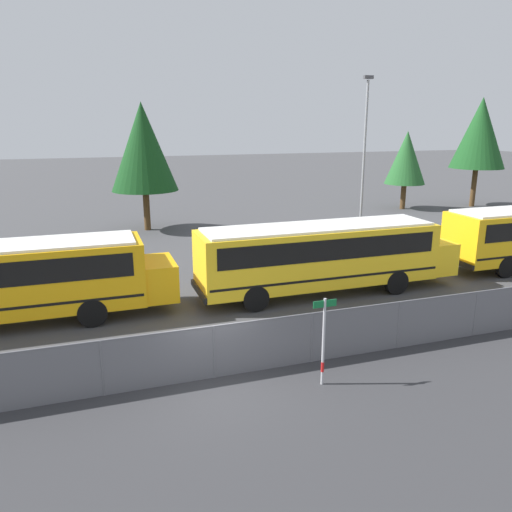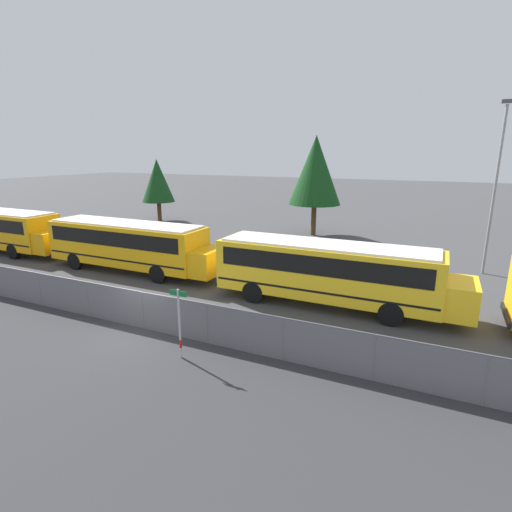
{
  "view_description": "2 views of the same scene",
  "coord_description": "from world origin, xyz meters",
  "px_view_note": "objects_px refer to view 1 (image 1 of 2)",
  "views": [
    {
      "loc": [
        -3.07,
        -12.96,
        7.28
      ],
      "look_at": [
        3.14,
        5.46,
        2.05
      ],
      "focal_mm": 35.0,
      "sensor_mm": 36.0,
      "label": 1
    },
    {
      "loc": [
        10.77,
        -12.02,
        7.19
      ],
      "look_at": [
        2.23,
        6.34,
        1.9
      ],
      "focal_mm": 28.0,
      "sensor_mm": 36.0,
      "label": 2
    }
  ],
  "objects_px": {
    "school_bus_1": "(2,278)",
    "tree_1": "(406,158)",
    "tree_0": "(480,133)",
    "tree_3": "(143,147)",
    "school_bus_2": "(324,252)",
    "light_pole": "(364,153)",
    "street_sign": "(324,339)"
  },
  "relations": [
    {
      "from": "school_bus_1",
      "to": "tree_1",
      "type": "bearing_deg",
      "value": 30.87
    },
    {
      "from": "tree_0",
      "to": "tree_1",
      "type": "height_order",
      "value": "tree_0"
    },
    {
      "from": "tree_0",
      "to": "tree_3",
      "type": "distance_m",
      "value": 28.71
    },
    {
      "from": "school_bus_1",
      "to": "school_bus_2",
      "type": "relative_size",
      "value": 1.0
    },
    {
      "from": "school_bus_1",
      "to": "light_pole",
      "type": "height_order",
      "value": "light_pole"
    },
    {
      "from": "school_bus_2",
      "to": "tree_3",
      "type": "relative_size",
      "value": 1.37
    },
    {
      "from": "tree_1",
      "to": "tree_3",
      "type": "relative_size",
      "value": 0.76
    },
    {
      "from": "school_bus_1",
      "to": "tree_1",
      "type": "xyz_separation_m",
      "value": [
        28.94,
        17.3,
        2.51
      ]
    },
    {
      "from": "school_bus_1",
      "to": "tree_0",
      "type": "bearing_deg",
      "value": 24.84
    },
    {
      "from": "school_bus_1",
      "to": "tree_3",
      "type": "xyz_separation_m",
      "value": [
        6.94,
        15.52,
        3.82
      ]
    },
    {
      "from": "street_sign",
      "to": "tree_3",
      "type": "relative_size",
      "value": 0.3
    },
    {
      "from": "school_bus_1",
      "to": "street_sign",
      "type": "height_order",
      "value": "school_bus_1"
    },
    {
      "from": "school_bus_1",
      "to": "tree_1",
      "type": "relative_size",
      "value": 1.79
    },
    {
      "from": "school_bus_2",
      "to": "tree_1",
      "type": "bearing_deg",
      "value": 47.42
    },
    {
      "from": "street_sign",
      "to": "tree_1",
      "type": "relative_size",
      "value": 0.4
    },
    {
      "from": "tree_1",
      "to": "school_bus_1",
      "type": "bearing_deg",
      "value": -149.13
    },
    {
      "from": "school_bus_2",
      "to": "tree_0",
      "type": "relative_size",
      "value": 1.26
    },
    {
      "from": "tree_0",
      "to": "tree_1",
      "type": "distance_m",
      "value": 7.03
    },
    {
      "from": "tree_0",
      "to": "tree_1",
      "type": "xyz_separation_m",
      "value": [
        -6.69,
        0.81,
        -2.0
      ]
    },
    {
      "from": "school_bus_2",
      "to": "tree_0",
      "type": "xyz_separation_m",
      "value": [
        23.0,
        16.95,
        4.51
      ]
    },
    {
      "from": "school_bus_1",
      "to": "light_pole",
      "type": "xyz_separation_m",
      "value": [
        19.77,
        8.68,
        3.55
      ]
    },
    {
      "from": "light_pole",
      "to": "street_sign",
      "type": "bearing_deg",
      "value": -123.11
    },
    {
      "from": "light_pole",
      "to": "tree_1",
      "type": "xyz_separation_m",
      "value": [
        9.17,
        8.62,
        -1.05
      ]
    },
    {
      "from": "tree_3",
      "to": "tree_0",
      "type": "bearing_deg",
      "value": 1.96
    },
    {
      "from": "light_pole",
      "to": "tree_3",
      "type": "distance_m",
      "value": 14.54
    },
    {
      "from": "street_sign",
      "to": "light_pole",
      "type": "height_order",
      "value": "light_pole"
    },
    {
      "from": "school_bus_1",
      "to": "tree_3",
      "type": "distance_m",
      "value": 17.42
    },
    {
      "from": "school_bus_1",
      "to": "street_sign",
      "type": "bearing_deg",
      "value": -40.01
    },
    {
      "from": "school_bus_1",
      "to": "light_pole",
      "type": "distance_m",
      "value": 21.88
    },
    {
      "from": "light_pole",
      "to": "tree_1",
      "type": "height_order",
      "value": "light_pole"
    },
    {
      "from": "tree_0",
      "to": "tree_3",
      "type": "height_order",
      "value": "tree_0"
    },
    {
      "from": "street_sign",
      "to": "light_pole",
      "type": "distance_m",
      "value": 19.91
    }
  ]
}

